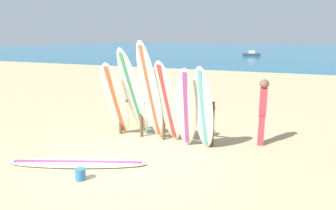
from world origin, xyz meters
name	(u,v)px	position (x,y,z in m)	size (l,w,h in m)	color
ground_plane	(126,163)	(0.00, 0.00, 0.00)	(120.00, 120.00, 0.00)	tan
ocean_water	(279,49)	(0.00, 58.00, 0.00)	(120.00, 80.00, 0.01)	#196B93
surfboard_rack	(163,115)	(0.13, 1.68, 0.65)	(2.63, 0.09, 1.09)	brown
surfboard_leaning_far_left	(116,100)	(-1.06, 1.36, 1.01)	(0.64, 1.04, 2.01)	white
surfboard_leaning_left	(134,94)	(-0.57, 1.42, 1.18)	(0.57, 1.19, 2.36)	white
surfboard_leaning_center_left	(150,93)	(-0.06, 1.33, 1.27)	(0.52, 1.05, 2.53)	white
surfboard_leaning_center	(167,103)	(0.35, 1.42, 1.04)	(0.71, 0.93, 2.08)	beige
surfboard_leaning_center_right	(186,109)	(0.87, 1.25, 0.97)	(0.59, 0.75, 1.95)	silver
surfboard_leaning_right	(203,109)	(1.26, 1.32, 0.99)	(0.59, 0.62, 1.99)	silver
surfboard_lying_on_sand	(78,163)	(-0.90, -0.45, 0.04)	(2.88, 1.50, 0.08)	beige
beachgoer_standing	(263,109)	(2.47, 2.25, 0.89)	(0.22, 0.27, 1.61)	#D8333F
small_boat_offshore	(251,54)	(-2.20, 36.07, 0.26)	(2.31, 1.21, 0.71)	#333842
sand_bucket	(80,174)	(-0.40, -0.98, 0.11)	(0.20, 0.20, 0.22)	#3372B2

